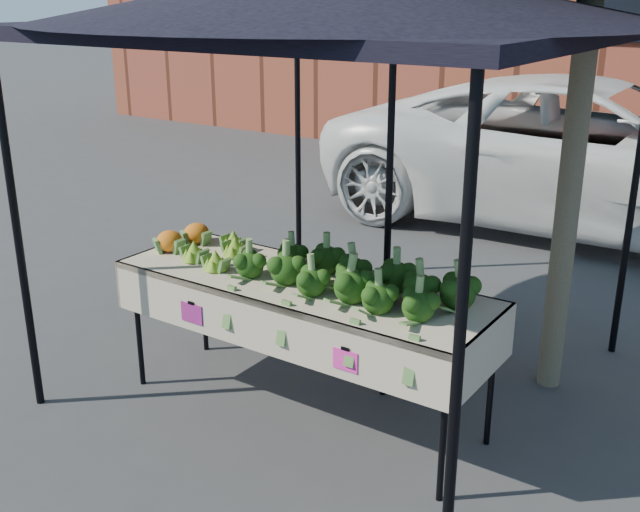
{
  "coord_description": "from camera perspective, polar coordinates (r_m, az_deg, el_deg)",
  "views": [
    {
      "loc": [
        2.26,
        -3.38,
        2.54
      ],
      "look_at": [
        -0.23,
        0.26,
        1.0
      ],
      "focal_mm": 42.36,
      "sensor_mm": 36.0,
      "label": 1
    }
  ],
  "objects": [
    {
      "name": "ground",
      "position": [
        4.8,
        0.54,
        -12.73
      ],
      "size": [
        90.0,
        90.0,
        0.0
      ],
      "primitive_type": "plane",
      "color": "#353538"
    },
    {
      "name": "romanesco_cluster",
      "position": [
        4.94,
        -7.46,
        0.86
      ],
      "size": [
        0.42,
        0.56,
        0.19
      ],
      "primitive_type": "ellipsoid",
      "color": "#86B02E",
      "rests_on": "table"
    },
    {
      "name": "broccoli_heap",
      "position": [
        4.36,
        2.23,
        -1.13
      ],
      "size": [
        1.46,
        0.56,
        0.25
      ],
      "primitive_type": "ellipsoid",
      "color": "#13330B",
      "rests_on": "table"
    },
    {
      "name": "cauliflower_pair",
      "position": [
        5.21,
        -10.29,
        1.56
      ],
      "size": [
        0.22,
        0.42,
        0.17
      ],
      "primitive_type": "ellipsoid",
      "color": "orange",
      "rests_on": "table"
    },
    {
      "name": "canopy",
      "position": [
        4.88,
        2.1,
        5.37
      ],
      "size": [
        3.16,
        3.16,
        2.74
      ],
      "primitive_type": null,
      "color": "black",
      "rests_on": "ground"
    },
    {
      "name": "street_tree",
      "position": [
        4.9,
        19.36,
        14.2
      ],
      "size": [
        2.23,
        2.23,
        4.4
      ],
      "primitive_type": null,
      "color": "#1E4C14",
      "rests_on": "ground"
    },
    {
      "name": "table",
      "position": [
        4.73,
        -1.38,
        -6.96
      ],
      "size": [
        2.4,
        0.81,
        0.9
      ],
      "color": "#BBAD91",
      "rests_on": "ground"
    }
  ]
}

